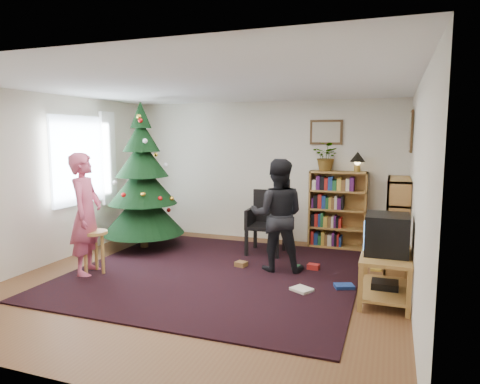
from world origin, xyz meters
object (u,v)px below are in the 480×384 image
(christmas_tree, at_px, (143,188))
(crt_tv, at_px, (387,234))
(stool, at_px, (94,241))
(person_standing, at_px, (86,214))
(armchair, at_px, (268,219))
(bookshelf_back, at_px, (337,209))
(person_by_chair, at_px, (277,215))
(potted_plant, at_px, (327,157))
(table_lamp, at_px, (358,158))
(picture_right, at_px, (411,132))
(picture_back, at_px, (326,132))
(bookshelf_right, at_px, (397,223))
(tv_stand, at_px, (385,272))

(christmas_tree, distance_m, crt_tv, 4.02)
(stool, height_order, person_standing, person_standing)
(crt_tv, height_order, armchair, armchair)
(bookshelf_back, distance_m, crt_tv, 2.37)
(bookshelf_back, xyz_separation_m, armchair, (-1.02, -0.73, -0.12))
(bookshelf_back, height_order, person_by_chair, person_by_chair)
(armchair, relative_size, stool, 1.69)
(person_by_chair, relative_size, potted_plant, 3.24)
(stool, relative_size, person_by_chair, 0.38)
(table_lamp, bearing_deg, picture_right, -37.05)
(picture_right, bearing_deg, person_by_chair, -149.69)
(picture_right, bearing_deg, crt_tv, -98.98)
(bookshelf_back, bearing_deg, stool, -138.65)
(crt_tv, bearing_deg, table_lamp, 103.26)
(stool, bearing_deg, picture_back, 45.26)
(christmas_tree, bearing_deg, bookshelf_right, 3.41)
(armchair, height_order, table_lamp, table_lamp)
(christmas_tree, xyz_separation_m, stool, (0.11, -1.41, -0.55))
(stool, distance_m, person_by_chair, 2.54)
(tv_stand, distance_m, crt_tv, 0.45)
(christmas_tree, bearing_deg, person_by_chair, -9.57)
(bookshelf_back, distance_m, person_standing, 4.02)
(person_standing, distance_m, potted_plant, 3.93)
(crt_tv, bearing_deg, person_by_chair, 156.56)
(armchair, distance_m, table_lamp, 1.79)
(person_standing, bearing_deg, armchair, -64.18)
(christmas_tree, relative_size, person_by_chair, 1.55)
(crt_tv, xyz_separation_m, person_standing, (-3.87, -0.39, 0.06))
(bookshelf_right, xyz_separation_m, person_standing, (-3.99, -1.67, 0.17))
(bookshelf_back, height_order, stool, bookshelf_back)
(bookshelf_back, relative_size, stool, 2.16)
(person_standing, bearing_deg, person_by_chair, -84.07)
(armchair, distance_m, stool, 2.68)
(picture_right, height_order, stool, picture_right)
(picture_back, relative_size, bookshelf_back, 0.42)
(picture_back, xyz_separation_m, armchair, (-0.77, -0.87, -1.40))
(armchair, xyz_separation_m, table_lamp, (1.32, 0.73, 0.98))
(armchair, bearing_deg, bookshelf_back, 34.38)
(picture_back, height_order, crt_tv, picture_back)
(person_by_chair, bearing_deg, bookshelf_back, -122.07)
(picture_back, bearing_deg, bookshelf_right, -42.18)
(bookshelf_right, bearing_deg, stool, 112.95)
(crt_tv, height_order, table_lamp, table_lamp)
(person_by_chair, bearing_deg, armchair, -76.27)
(bookshelf_right, distance_m, armchair, 1.98)
(tv_stand, xyz_separation_m, crt_tv, (-0.00, 0.00, 0.45))
(stool, distance_m, person_standing, 0.38)
(picture_back, relative_size, person_by_chair, 0.35)
(person_standing, xyz_separation_m, potted_plant, (2.84, 2.61, 0.71))
(picture_right, distance_m, christmas_tree, 4.28)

